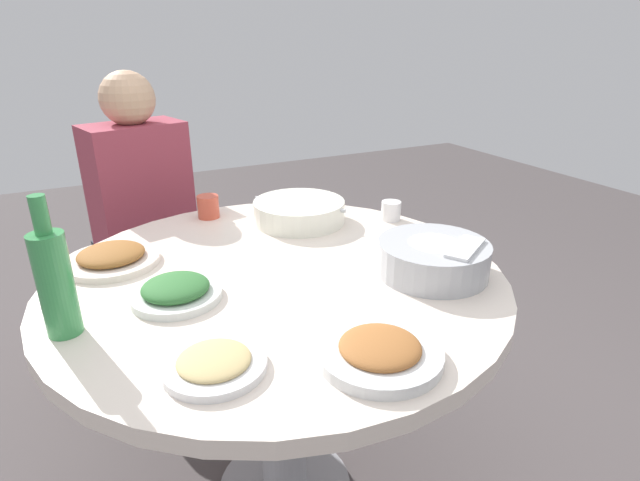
% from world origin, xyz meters
% --- Properties ---
extents(round_dining_table, '(1.16, 1.16, 0.76)m').
position_xyz_m(round_dining_table, '(0.00, 0.00, 0.62)').
color(round_dining_table, '#99999E').
rests_on(round_dining_table, ground).
extents(rice_bowl, '(0.28, 0.28, 0.09)m').
position_xyz_m(rice_bowl, '(-0.35, 0.18, 0.80)').
color(rice_bowl, '#B2B5BA').
rests_on(rice_bowl, round_dining_table).
extents(soup_bowl, '(0.29, 0.29, 0.07)m').
position_xyz_m(soup_bowl, '(-0.20, -0.32, 0.79)').
color(soup_bowl, white).
rests_on(soup_bowl, round_dining_table).
extents(dish_tofu_braise, '(0.24, 0.24, 0.05)m').
position_xyz_m(dish_tofu_braise, '(-0.03, 0.43, 0.78)').
color(dish_tofu_braise, silver).
rests_on(dish_tofu_braise, round_dining_table).
extents(dish_greens, '(0.21, 0.21, 0.05)m').
position_xyz_m(dish_greens, '(0.26, 0.02, 0.78)').
color(dish_greens, silver).
rests_on(dish_greens, round_dining_table).
extents(dish_noodles, '(0.19, 0.19, 0.03)m').
position_xyz_m(dish_noodles, '(0.25, 0.32, 0.77)').
color(dish_noodles, white).
rests_on(dish_noodles, round_dining_table).
extents(dish_stirfry, '(0.25, 0.25, 0.05)m').
position_xyz_m(dish_stirfry, '(0.37, -0.25, 0.78)').
color(dish_stirfry, silver).
rests_on(dish_stirfry, round_dining_table).
extents(green_bottle, '(0.07, 0.07, 0.29)m').
position_xyz_m(green_bottle, '(0.49, 0.06, 0.88)').
color(green_bottle, '#39914D').
rests_on(green_bottle, round_dining_table).
extents(tea_cup_near, '(0.07, 0.07, 0.07)m').
position_xyz_m(tea_cup_near, '(0.05, -0.49, 0.80)').
color(tea_cup_near, '#CC4D38').
rests_on(tea_cup_near, round_dining_table).
extents(tea_cup_far, '(0.06, 0.06, 0.06)m').
position_xyz_m(tea_cup_far, '(-0.48, -0.20, 0.79)').
color(tea_cup_far, white).
rests_on(tea_cup_far, round_dining_table).
extents(stool_for_diner_left, '(0.38, 0.38, 0.45)m').
position_xyz_m(stool_for_diner_left, '(0.21, -0.83, 0.23)').
color(stool_for_diner_left, brown).
rests_on(stool_for_diner_left, ground).
extents(diner_left, '(0.39, 0.41, 0.76)m').
position_xyz_m(diner_left, '(0.21, -0.83, 0.77)').
color(diner_left, '#2D333D').
rests_on(diner_left, stool_for_diner_left).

